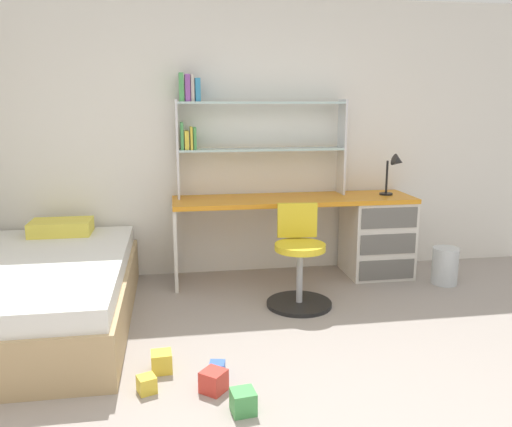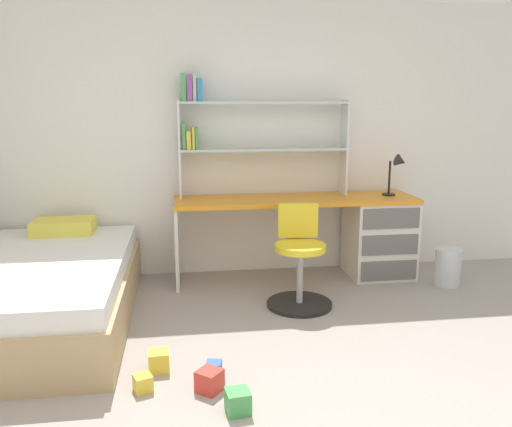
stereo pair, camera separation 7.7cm
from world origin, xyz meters
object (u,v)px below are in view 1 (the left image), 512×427
waste_bin (445,266)px  toy_block_yellow_2 (162,362)px  bed_platform (43,293)px  toy_block_yellow_5 (147,384)px  toy_block_red_0 (214,381)px  desk (355,231)px  toy_block_blue_4 (217,369)px  bookshelf_hutch (240,126)px  swivel_chair (299,266)px  toy_block_green_3 (243,402)px  desk_lamp (395,168)px

waste_bin → toy_block_yellow_2: 2.75m
bed_platform → waste_bin: (3.32, 0.36, -0.08)m
toy_block_yellow_5 → toy_block_red_0: bearing=-7.7°
desk → toy_block_blue_4: size_ratio=24.21×
desk → bookshelf_hutch: bookshelf_hutch is taller
desk → toy_block_yellow_2: desk is taller
bookshelf_hutch → waste_bin: 2.21m
swivel_chair → toy_block_blue_4: bearing=-125.8°
desk → toy_block_blue_4: 2.24m
toy_block_red_0 → toy_block_yellow_2: (-0.29, 0.27, -0.00)m
toy_block_red_0 → toy_block_green_3: 0.27m
waste_bin → toy_block_blue_4: (-2.15, -1.30, -0.12)m
toy_block_red_0 → toy_block_blue_4: size_ratio=1.39×
bookshelf_hutch → waste_bin: bookshelf_hutch is taller
desk → toy_block_red_0: desk is taller
swivel_chair → toy_block_blue_4: size_ratio=8.92×
toy_block_red_0 → toy_block_yellow_5: 0.37m
toy_block_red_0 → toy_block_yellow_2: toy_block_red_0 is taller
toy_block_green_3 → toy_block_blue_4: toy_block_green_3 is taller
desk → waste_bin: 0.84m
swivel_chair → toy_block_red_0: size_ratio=6.43×
bed_platform → toy_block_yellow_2: 1.20m
swivel_chair → bed_platform: 1.92m
desk_lamp → toy_block_blue_4: size_ratio=4.28×
toy_block_red_0 → toy_block_yellow_5: (-0.37, 0.05, -0.01)m
bookshelf_hutch → toy_block_yellow_5: bookshelf_hutch is taller
desk_lamp → waste_bin: (0.37, -0.34, -0.84)m
swivel_chair → bookshelf_hutch: bearing=114.3°
bed_platform → waste_bin: size_ratio=6.24×
toy_block_yellow_2 → toy_block_yellow_5: bearing=-109.3°
swivel_chair → toy_block_green_3: swivel_chair is taller
toy_block_blue_4 → toy_block_yellow_5: size_ratio=0.94×
toy_block_green_3 → toy_block_yellow_5: 0.58m
swivel_chair → toy_block_green_3: (-0.64, -1.42, -0.26)m
bed_platform → toy_block_red_0: size_ratio=16.58×
toy_block_yellow_2 → toy_block_yellow_5: 0.24m
bed_platform → toy_block_green_3: size_ratio=16.82×
bookshelf_hutch → toy_block_red_0: bookshelf_hutch is taller
toy_block_yellow_5 → desk: bearing=44.1°
swivel_chair → toy_block_green_3: 1.58m
bed_platform → desk_lamp: bearing=13.5°
toy_block_green_3 → bed_platform: bearing=133.9°
toy_block_red_0 → toy_block_yellow_5: size_ratio=1.30×
desk_lamp → bed_platform: 3.13m
desk_lamp → swivel_chair: size_ratio=0.48×
desk → toy_block_red_0: bearing=-128.7°
bookshelf_hutch → swivel_chair: bookshelf_hutch is taller
waste_bin → bookshelf_hutch: bearing=163.2°
swivel_chair → desk: bearing=42.8°
desk_lamp → toy_block_blue_4: desk_lamp is taller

